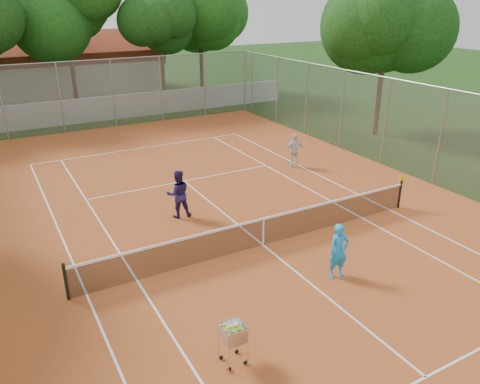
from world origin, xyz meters
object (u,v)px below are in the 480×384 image
player_near (339,251)px  player_far_left (178,194)px  clubhouse (46,68)px  ball_hopper (233,343)px  tennis_net (263,231)px  player_far_right (294,150)px

player_near → player_far_left: size_ratio=0.92×
clubhouse → ball_hopper: size_ratio=15.66×
player_near → ball_hopper: player_near is taller
tennis_net → player_near: player_near is taller
clubhouse → player_near: size_ratio=10.29×
ball_hopper → player_far_left: bearing=87.8°
tennis_net → player_far_right: (5.21, 5.70, 0.28)m
clubhouse → player_near: bearing=-84.8°
player_far_right → ball_hopper: 12.95m
clubhouse → player_near: 31.68m
clubhouse → player_far_right: bearing=-72.8°
clubhouse → ball_hopper: (-1.28, -33.07, -1.66)m
player_far_right → ball_hopper: (-8.48, -9.77, -0.25)m
player_far_left → ball_hopper: size_ratio=1.66×
clubhouse → player_far_left: bearing=-88.9°
player_far_left → ball_hopper: bearing=87.0°
player_far_right → ball_hopper: player_far_right is taller
tennis_net → player_far_right: player_far_right is taller
clubhouse → tennis_net: bearing=-86.1°
clubhouse → player_far_left: (0.49, -25.74, -1.31)m
clubhouse → ball_hopper: clubhouse is taller
player_near → tennis_net: bearing=117.7°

